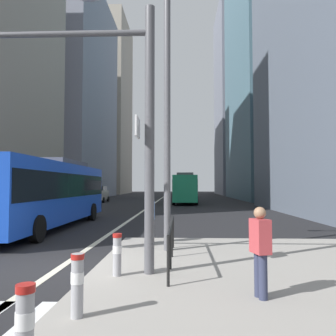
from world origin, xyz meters
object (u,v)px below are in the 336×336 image
at_px(car_oncoming_mid, 99,194).
at_px(bollard_left, 77,282).
at_px(city_bus_red_receding, 185,187).
at_px(car_receding_near, 182,190).
at_px(car_receding_far, 181,191).
at_px(city_bus_blue_oncoming, 47,190).
at_px(bollard_right, 117,252).
at_px(street_lamp_post, 167,80).
at_px(traffic_signal_gantry, 58,96).
at_px(bollard_front, 25,326).
at_px(pedestrian_waiting, 151,216).
at_px(pedestrian_walking, 260,248).

xyz_separation_m(car_oncoming_mid, bollard_left, (8.54, -35.76, -0.33)).
bearing_deg(city_bus_red_receding, car_receding_near, 90.58).
height_order(car_oncoming_mid, car_receding_far, same).
relative_size(city_bus_blue_oncoming, car_receding_near, 2.87).
distance_m(bollard_left, bollard_right, 2.28).
xyz_separation_m(city_bus_blue_oncoming, street_lamp_post, (6.02, -5.87, 3.45)).
height_order(city_bus_red_receding, car_receding_far, city_bus_red_receding).
relative_size(city_bus_red_receding, traffic_signal_gantry, 1.86).
bearing_deg(city_bus_blue_oncoming, city_bus_red_receding, 73.20).
bearing_deg(bollard_front, car_receding_near, 88.42).
bearing_deg(bollard_front, city_bus_red_receding, 86.64).
height_order(car_oncoming_mid, bollard_front, car_oncoming_mid).
bearing_deg(pedestrian_waiting, car_oncoming_mid, 107.09).
distance_m(car_oncoming_mid, car_receding_near, 29.27).
xyz_separation_m(car_oncoming_mid, car_receding_near, (10.27, 27.40, -0.00)).
relative_size(car_receding_far, pedestrian_waiting, 2.64).
bearing_deg(bollard_right, pedestrian_waiting, 85.03).
bearing_deg(car_oncoming_mid, bollard_front, -77.19).
distance_m(city_bus_red_receding, car_receding_far, 21.29).
height_order(city_bus_blue_oncoming, car_receding_far, city_bus_blue_oncoming).
relative_size(car_receding_near, bollard_left, 4.53).
relative_size(city_bus_blue_oncoming, car_receding_far, 2.80).
bearing_deg(bollard_right, city_bus_blue_oncoming, 120.19).
relative_size(car_oncoming_mid, bollard_front, 4.57).
bearing_deg(car_oncoming_mid, car_receding_near, 69.45).
xyz_separation_m(city_bus_blue_oncoming, city_bus_red_receding, (6.93, 22.96, -0.00)).
height_order(car_receding_near, bollard_right, car_receding_near).
distance_m(car_receding_far, traffic_signal_gantry, 52.90).
relative_size(city_bus_red_receding, bollard_right, 13.07).
height_order(bollard_left, bollard_right, bollard_left).
height_order(city_bus_red_receding, pedestrian_walking, city_bus_red_receding).
bearing_deg(bollard_front, city_bus_blue_oncoming, 111.17).
bearing_deg(bollard_right, pedestrian_walking, -25.71).
xyz_separation_m(car_receding_far, pedestrian_walking, (1.28, -54.24, 0.02)).
xyz_separation_m(city_bus_red_receding, bollard_front, (-2.08, -35.48, -1.17)).
relative_size(city_bus_red_receding, bollard_front, 12.53).
xyz_separation_m(city_bus_red_receding, bollard_left, (-2.03, -33.92, -1.17)).
distance_m(city_bus_blue_oncoming, car_oncoming_mid, 25.08).
relative_size(city_bus_blue_oncoming, bollard_right, 13.46).
xyz_separation_m(city_bus_blue_oncoming, bollard_right, (5.06, -8.69, -1.19)).
bearing_deg(car_oncoming_mid, pedestrian_walking, -71.82).
relative_size(car_receding_near, street_lamp_post, 0.52).
height_order(car_receding_near, traffic_signal_gantry, traffic_signal_gantry).
xyz_separation_m(car_receding_far, bollard_right, (-1.46, -52.92, -0.34)).
height_order(city_bus_blue_oncoming, car_receding_near, city_bus_blue_oncoming).
relative_size(car_receding_far, traffic_signal_gantry, 0.69).
bearing_deg(car_receding_far, traffic_signal_gantry, -93.12).
distance_m(city_bus_blue_oncoming, pedestrian_walking, 12.71).
bearing_deg(bollard_left, street_lamp_post, 77.64).
xyz_separation_m(car_oncoming_mid, traffic_signal_gantry, (7.27, -33.29, 3.13)).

